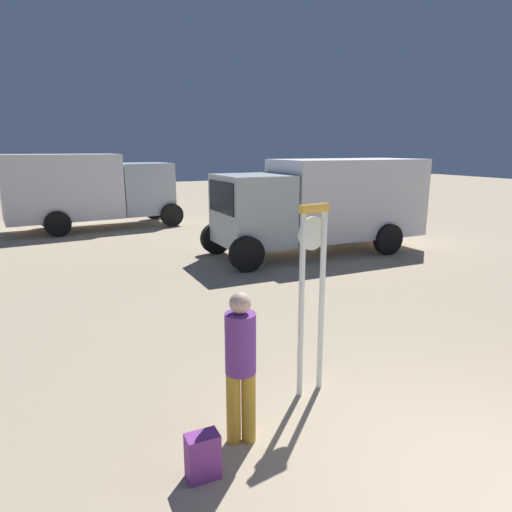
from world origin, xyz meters
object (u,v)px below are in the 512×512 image
object	(u,v)px
backpack	(203,456)
person_near_clock	(241,361)
box_truck_far	(88,188)
box_truck_near	(325,201)
standing_clock	(312,282)

from	to	relation	value
backpack	person_near_clock	bearing A→B (deg)	32.99
backpack	box_truck_far	world-z (taller)	box_truck_far
backpack	box_truck_far	xyz separation A→B (m)	(0.32, 14.91, 1.34)
person_near_clock	box_truck_far	bearing A→B (deg)	90.86
box_truck_near	box_truck_far	world-z (taller)	box_truck_far
standing_clock	box_truck_far	bearing A→B (deg)	95.77
person_near_clock	backpack	size ratio (longest dim) A/B	3.67
standing_clock	backpack	bearing A→B (deg)	-151.38
backpack	box_truck_near	world-z (taller)	box_truck_near
person_near_clock	box_truck_near	xyz separation A→B (m)	(5.79, 7.40, 0.59)
person_near_clock	box_truck_far	size ratio (longest dim) A/B	0.25
backpack	box_truck_far	distance (m)	14.97
standing_clock	backpack	distance (m)	2.32
person_near_clock	standing_clock	bearing A→B (deg)	26.51
standing_clock	box_truck_near	distance (m)	8.21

